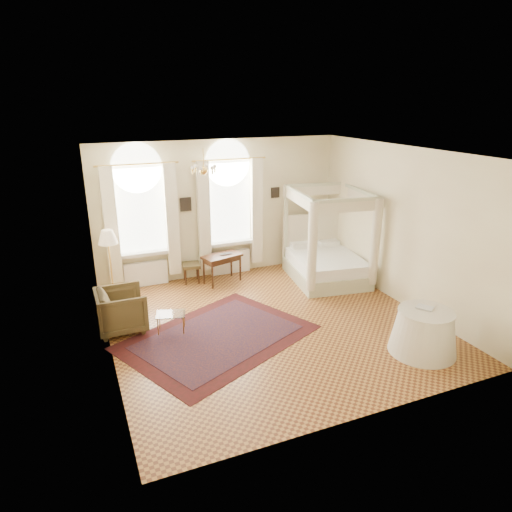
{
  "coord_description": "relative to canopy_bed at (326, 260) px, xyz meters",
  "views": [
    {
      "loc": [
        -3.37,
        -7.27,
        4.2
      ],
      "look_at": [
        -0.15,
        0.4,
        1.31
      ],
      "focal_mm": 32.0,
      "sensor_mm": 36.0,
      "label": 1
    }
  ],
  "objects": [
    {
      "name": "book",
      "position": [
        -0.24,
        -3.52,
        0.3
      ],
      "size": [
        0.32,
        0.34,
        0.03
      ],
      "primitive_type": "imported",
      "rotation": [
        0.0,
        0.0,
        0.57
      ],
      "color": "black",
      "rests_on": "side_table"
    },
    {
      "name": "side_table",
      "position": [
        -0.2,
        -3.55,
        -0.11
      ],
      "size": [
        1.15,
        1.15,
        0.78
      ],
      "color": "beige",
      "rests_on": "ground"
    },
    {
      "name": "room_walls",
      "position": [
        -2.2,
        -1.61,
        1.48
      ],
      "size": [
        6.0,
        6.0,
        6.0
      ],
      "color": "#FEF5C1",
      "rests_on": "ground"
    },
    {
      "name": "window_left",
      "position": [
        -4.1,
        1.27,
        0.99
      ],
      "size": [
        1.62,
        0.27,
        3.29
      ],
      "color": "white",
      "rests_on": "room_walls"
    },
    {
      "name": "wall_pictures",
      "position": [
        -2.11,
        1.36,
        1.39
      ],
      "size": [
        2.54,
        0.03,
        0.39
      ],
      "color": "black",
      "rests_on": "room_walls"
    },
    {
      "name": "stool",
      "position": [
        -3.06,
        1.09,
        -0.11
      ],
      "size": [
        0.47,
        0.47,
        0.47
      ],
      "color": "#4E4021",
      "rests_on": "ground"
    },
    {
      "name": "nightstand_lamp",
      "position": [
        0.44,
        1.16,
        0.34
      ],
      "size": [
        0.3,
        0.3,
        0.44
      ],
      "color": "gold",
      "rests_on": "nightstand"
    },
    {
      "name": "floor_lamp",
      "position": [
        -4.9,
        0.79,
        0.85
      ],
      "size": [
        0.41,
        0.41,
        1.58
      ],
      "color": "gold",
      "rests_on": "ground"
    },
    {
      "name": "oriental_rug",
      "position": [
        -3.32,
        -1.71,
        -0.49
      ],
      "size": [
        3.97,
        3.52,
        0.01
      ],
      "color": "#441012",
      "rests_on": "ground"
    },
    {
      "name": "chandelier",
      "position": [
        -3.1,
        -0.41,
        2.41
      ],
      "size": [
        0.51,
        0.45,
        0.5
      ],
      "color": "gold",
      "rests_on": "room_walls"
    },
    {
      "name": "window_right",
      "position": [
        -2.0,
        1.27,
        0.99
      ],
      "size": [
        1.62,
        0.27,
        3.29
      ],
      "color": "white",
      "rests_on": "room_walls"
    },
    {
      "name": "laptop",
      "position": [
        -2.28,
        0.87,
        0.2
      ],
      "size": [
        0.32,
        0.22,
        0.02
      ],
      "primitive_type": "imported",
      "rotation": [
        0.0,
        0.0,
        3.22
      ],
      "color": "black",
      "rests_on": "writing_desk"
    },
    {
      "name": "armchair",
      "position": [
        -4.9,
        -0.71,
        -0.09
      ],
      "size": [
        0.9,
        0.88,
        0.82
      ],
      "primitive_type": "imported",
      "rotation": [
        0.0,
        0.0,
        1.58
      ],
      "color": "#44361D",
      "rests_on": "ground"
    },
    {
      "name": "writing_desk",
      "position": [
        -2.38,
        0.81,
        0.09
      ],
      "size": [
        1.01,
        0.71,
        0.69
      ],
      "color": "#3B1F10",
      "rests_on": "ground"
    },
    {
      "name": "coffee_table",
      "position": [
        -4.06,
        -1.13,
        -0.17
      ],
      "size": [
        0.62,
        0.52,
        0.37
      ],
      "color": "silver",
      "rests_on": "ground"
    },
    {
      "name": "canopy_bed",
      "position": [
        0.0,
        0.0,
        0.0
      ],
      "size": [
        1.93,
        2.25,
        2.2
      ],
      "color": "#B8B996",
      "rests_on": "ground"
    },
    {
      "name": "ground",
      "position": [
        -2.2,
        -1.61,
        -0.5
      ],
      "size": [
        6.0,
        6.0,
        0.0
      ],
      "primitive_type": "plane",
      "color": "#A36D2F",
      "rests_on": "ground"
    },
    {
      "name": "nightstand",
      "position": [
        0.5,
        1.09,
        -0.23
      ],
      "size": [
        0.46,
        0.43,
        0.55
      ],
      "primitive_type": "cube",
      "rotation": [
        0.0,
        0.0,
        0.27
      ],
      "color": "#3B1F10",
      "rests_on": "ground"
    }
  ]
}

